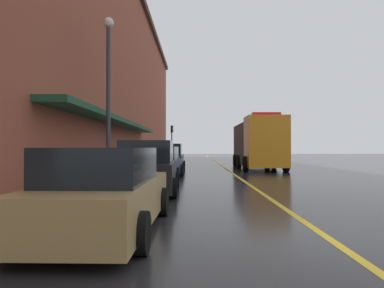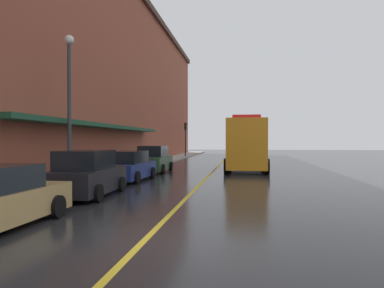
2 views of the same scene
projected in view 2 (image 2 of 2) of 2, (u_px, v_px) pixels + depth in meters
ground_plane at (219, 165)px, 32.80m from camera, size 112.00×112.00×0.00m
sidewalk_left at (150, 164)px, 33.65m from camera, size 2.40×70.00×0.15m
lane_center_stripe at (219, 165)px, 32.80m from camera, size 0.16×70.00×0.01m
brick_building_left at (72, 75)px, 33.52m from camera, size 12.54×64.00×15.98m
parked_car_1 at (87, 175)px, 14.50m from camera, size 2.12×4.38×1.78m
parked_car_2 at (128, 167)px, 20.06m from camera, size 2.22×4.59×1.60m
parked_car_3 at (154, 160)px, 25.59m from camera, size 2.00×4.41×1.80m
utility_truck at (246, 145)px, 27.02m from camera, size 2.91×8.27×3.81m
parking_meter_0 at (127, 158)px, 24.26m from camera, size 0.14×0.18×1.33m
parking_meter_2 at (140, 156)px, 27.38m from camera, size 0.14×0.18×1.33m
street_lamp_left at (69, 93)px, 17.49m from camera, size 0.44×0.44×6.94m
traffic_light_near at (186, 133)px, 48.21m from camera, size 0.38×0.36×4.30m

